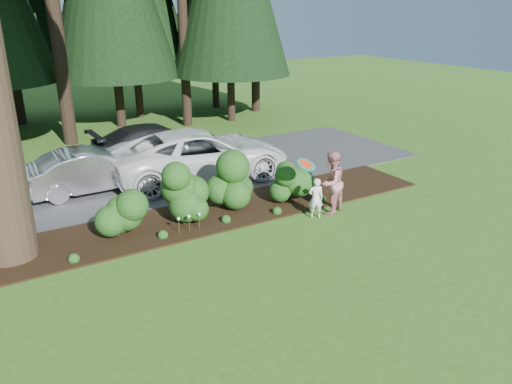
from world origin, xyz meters
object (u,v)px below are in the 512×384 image
Objects in this scene: adult at (331,183)px; frisbee at (306,165)px; car_white_suv at (200,155)px; child at (316,198)px; car_dark_suv at (156,143)px; car_silver_wagon at (94,170)px.

frisbee is at bearing -23.99° from adult.
car_white_suv is 10.70× the size of frisbee.
car_white_suv is at bearing -49.79° from child.
adult is (2.58, -7.70, 0.19)m from car_dark_suv.
car_dark_suv is at bearing 102.36° from frisbee.
child is at bearing -23.34° from frisbee.
frisbee is at bearing -162.07° from car_white_suv.
car_dark_suv reaches higher than car_silver_wagon.
frisbee is (1.10, -4.74, 0.73)m from car_white_suv.
frisbee is (-0.91, 0.05, 0.69)m from adult.
adult is (0.61, 0.08, 0.34)m from child.
car_white_suv is at bearing -102.28° from car_silver_wagon.
car_white_suv is (3.55, -0.67, 0.16)m from car_silver_wagon.
frisbee is (1.68, -7.65, 0.87)m from car_dark_suv.
car_silver_wagon is at bearing -65.46° from adult.
adult is at bearing -152.40° from car_white_suv.
frisbee reaches higher than car_white_suv.
car_dark_suv is 8.53× the size of frisbee.
car_silver_wagon is 7.80m from adult.
car_silver_wagon is at bearing 130.65° from frisbee.
car_silver_wagon is 0.87× the size of car_dark_suv.
car_silver_wagon is at bearing 84.14° from car_white_suv.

